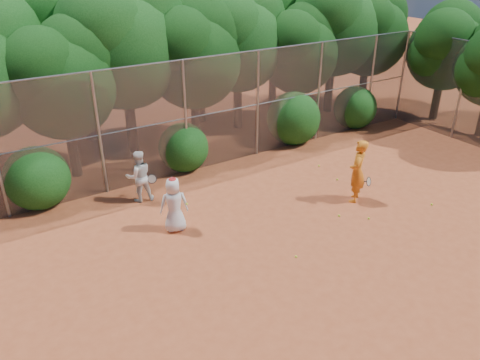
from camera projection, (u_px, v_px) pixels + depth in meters
ground at (319, 241)px, 12.90m from camera, size 80.00×80.00×0.00m
fence_back at (208, 113)px, 16.47m from camera, size 20.05×0.09×4.03m
fence_side at (461, 90)px, 19.05m from camera, size 0.09×6.09×4.03m
tree_2 at (62, 75)px, 15.10m from camera, size 3.99×3.47×5.47m
tree_3 at (123, 37)px, 16.70m from camera, size 4.89×4.26×6.70m
tree_4 at (194, 51)px, 17.72m from camera, size 4.19×3.64×5.73m
tree_5 at (238, 34)px, 19.40m from camera, size 4.51×3.92×6.17m
tree_6 at (300, 46)px, 20.09m from camera, size 3.86×3.36×5.29m
tree_7 at (335, 20)px, 21.40m from camera, size 4.77×4.14×6.53m
tree_8 at (370, 28)px, 22.33m from camera, size 4.25×3.70×5.82m
tree_10 at (77, 25)px, 17.79m from camera, size 5.15×4.48×7.06m
tree_11 at (199, 28)px, 20.08m from camera, size 4.64×4.03×6.35m
tree_12 at (275, 11)px, 22.54m from camera, size 5.02×4.37×6.88m
tree_13 at (447, 44)px, 20.65m from camera, size 3.86×3.36×5.29m
bush_0 at (36, 175)px, 14.34m from camera, size 2.00×2.00×2.00m
bush_1 at (183, 145)px, 16.78m from camera, size 1.80×1.80×1.80m
bush_2 at (294, 116)px, 19.09m from camera, size 2.20×2.20×2.20m
bush_3 at (355, 106)px, 20.84m from camera, size 1.90×1.90×1.90m
player_yellow at (357, 171)px, 14.55m from camera, size 0.96×0.84×2.04m
player_teen at (174, 204)px, 13.06m from camera, size 0.92×0.74×1.66m
player_white at (139, 176)px, 14.63m from camera, size 0.92×0.81×1.69m
ball_0 at (339, 216)px, 14.06m from camera, size 0.07×0.07×0.07m
ball_1 at (337, 179)px, 16.25m from camera, size 0.07×0.07×0.07m
ball_2 at (369, 218)px, 13.92m from camera, size 0.07×0.07×0.07m
ball_3 at (432, 204)px, 14.68m from camera, size 0.07×0.07×0.07m
ball_4 at (296, 257)px, 12.19m from camera, size 0.07×0.07×0.07m
ball_5 at (319, 166)px, 17.28m from camera, size 0.07×0.07×0.07m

